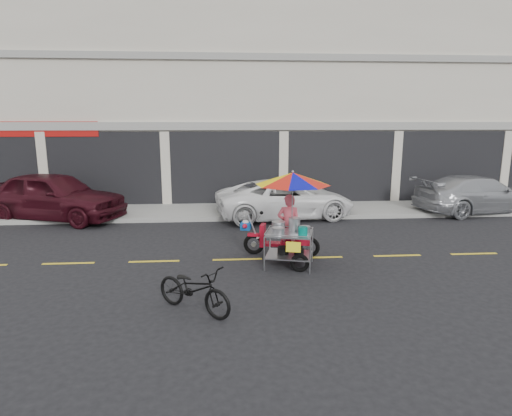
{
  "coord_description": "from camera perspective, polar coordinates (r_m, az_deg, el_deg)",
  "views": [
    {
      "loc": [
        -2.28,
        -9.93,
        3.34
      ],
      "look_at": [
        -1.5,
        0.6,
        1.15
      ],
      "focal_mm": 30.0,
      "sensor_mm": 36.0,
      "label": 1
    }
  ],
  "objects": [
    {
      "name": "shophouse_block",
      "position": [
        21.16,
        10.0,
        13.97
      ],
      "size": [
        36.0,
        8.11,
        10.4
      ],
      "color": "beige",
      "rests_on": "ground"
    },
    {
      "name": "near_bicycle",
      "position": [
        7.71,
        -8.28,
        -10.63
      ],
      "size": [
        1.63,
        1.45,
        0.85
      ],
      "primitive_type": "imported",
      "rotation": [
        0.0,
        0.0,
        0.91
      ],
      "color": "black",
      "rests_on": "ground"
    },
    {
      "name": "maroon_sedan",
      "position": [
        15.88,
        -25.36,
        1.46
      ],
      "size": [
        5.19,
        3.4,
        1.64
      ],
      "primitive_type": "imported",
      "rotation": [
        0.0,
        0.0,
        1.24
      ],
      "color": "#350B14",
      "rests_on": "ground"
    },
    {
      "name": "sidewalk",
      "position": [
        15.94,
        4.08,
        -0.13
      ],
      "size": [
        45.0,
        3.0,
        0.15
      ],
      "primitive_type": "cube",
      "color": "gray",
      "rests_on": "ground"
    },
    {
      "name": "centerline",
      "position": [
        10.73,
        8.31,
        -6.54
      ],
      "size": [
        42.0,
        0.1,
        0.01
      ],
      "primitive_type": "cube",
      "color": "gold",
      "rests_on": "ground"
    },
    {
      "name": "silver_pickup",
      "position": [
        17.46,
        27.44,
        1.62
      ],
      "size": [
        4.93,
        2.69,
        1.36
      ],
      "primitive_type": "imported",
      "rotation": [
        0.0,
        0.0,
        1.75
      ],
      "color": "#AFB1B6",
      "rests_on": "ground"
    },
    {
      "name": "food_vendor_rig",
      "position": [
        9.98,
        4.55,
        0.49
      ],
      "size": [
        2.21,
        2.15,
        2.23
      ],
      "rotation": [
        0.0,
        0.0,
        -0.26
      ],
      "color": "black",
      "rests_on": "ground"
    },
    {
      "name": "white_pickup",
      "position": [
        14.74,
        3.93,
        1.21
      ],
      "size": [
        5.03,
        2.92,
        1.32
      ],
      "primitive_type": "imported",
      "rotation": [
        0.0,
        0.0,
        1.73
      ],
      "color": "white",
      "rests_on": "ground"
    },
    {
      "name": "ground",
      "position": [
        10.73,
        8.31,
        -6.56
      ],
      "size": [
        90.0,
        90.0,
        0.0
      ],
      "primitive_type": "plane",
      "color": "black"
    }
  ]
}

